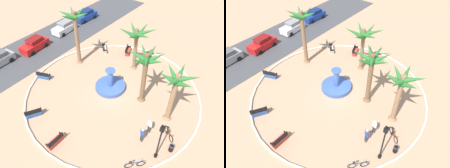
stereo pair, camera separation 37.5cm
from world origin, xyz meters
The scene contains 23 objects.
ground_plane centered at (0.00, 0.00, 0.00)m, with size 80.00×80.00×0.00m, color tan.
plaza_curb centered at (0.00, 0.00, 0.10)m, with size 18.76×18.76×0.20m, color silver.
street_asphalt centered at (0.00, 13.78, 0.01)m, with size 48.00×8.00×0.03m, color #424247.
fountain centered at (0.36, 0.58, 0.35)m, with size 3.34×3.34×2.57m.
palm_tree_near_fountain centered at (0.90, -3.11, 4.49)m, with size 3.71×3.72×6.03m.
palm_tree_by_curb centered at (1.93, 6.71, 5.07)m, with size 3.54×3.43×7.02m.
palm_tree_mid_plaza centered at (0.24, -6.39, 4.19)m, with size 3.71×3.47×5.72m.
palm_tree_far_side centered at (5.08, 0.37, 4.20)m, with size 4.38×4.21×5.60m.
bench_east centered at (7.27, 2.81, 0.35)m, with size 1.67×1.04×1.00m.
bench_west centered at (-7.28, 4.21, 0.35)m, with size 1.63×1.24×1.00m.
bench_north centered at (-2.95, 7.88, 0.35)m, with size 1.02×1.67×1.00m.
bench_southeast centered at (-8.19, 0.16, 0.35)m, with size 1.61×0.54×1.00m.
bench_southwest centered at (5.79, 5.71, 0.35)m, with size 1.49×1.48×1.00m.
lamppost centered at (-4.10, -7.41, 2.47)m, with size 0.32×0.32×4.21m.
trash_bin centered at (-2.83, -8.19, 0.39)m, with size 0.46×0.46×0.73m.
bicycle_red_frame centered at (-1.65, -7.39, 0.38)m, with size 1.17×1.34×0.94m.
bicycle_by_lamppost centered at (-5.92, -6.47, 0.38)m, with size 1.27×1.25×0.94m.
person_cyclist_helmet centered at (-2.24, -5.73, 0.93)m, with size 0.31×0.50×1.66m.
person_cyclist_photo centered at (-3.49, -5.67, 0.95)m, with size 0.35×0.46×1.70m.
parked_car_leftmost centered at (-4.52, 14.54, 0.78)m, with size 4.06×2.04×1.67m.
parked_car_second centered at (0.49, 13.72, 0.78)m, with size 4.12×2.16×1.67m.
parked_car_third centered at (6.46, 14.00, 0.78)m, with size 4.08×2.08×1.67m.
parked_car_rightmost centered at (11.65, 14.21, 0.78)m, with size 4.10×2.12×1.67m.
Camera 2 is at (-13.29, -10.16, 16.37)m, focal length 34.06 mm.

